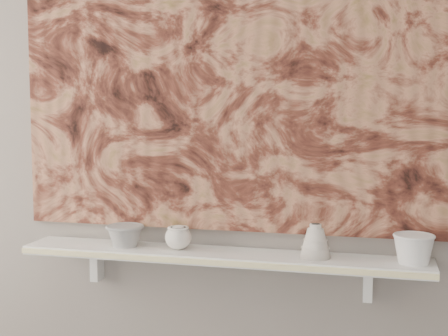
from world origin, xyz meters
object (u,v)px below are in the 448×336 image
(painting, at_px, (226,72))
(bowl_white, at_px, (414,249))
(cup_cream, at_px, (178,238))
(bowl_grey, at_px, (125,235))
(shelf, at_px, (220,256))
(bell_vessel, at_px, (315,241))

(painting, height_order, bowl_white, painting)
(cup_cream, xyz_separation_m, bowl_white, (0.78, 0.00, 0.01))
(bowl_white, bearing_deg, bowl_grey, 180.00)
(shelf, xyz_separation_m, bowl_grey, (-0.35, 0.00, 0.05))
(painting, distance_m, bowl_white, 0.85)
(shelf, distance_m, painting, 0.63)
(cup_cream, distance_m, bell_vessel, 0.47)
(bell_vessel, height_order, bowl_white, bell_vessel)
(bell_vessel, xyz_separation_m, bowl_white, (0.31, 0.00, -0.01))
(bowl_white, bearing_deg, painting, 172.70)
(painting, relative_size, bell_vessel, 13.44)
(bowl_white, bearing_deg, shelf, 180.00)
(painting, xyz_separation_m, bell_vessel, (0.32, -0.08, -0.55))
(bell_vessel, bearing_deg, cup_cream, 180.00)
(shelf, xyz_separation_m, bell_vessel, (0.32, 0.00, 0.07))
(painting, xyz_separation_m, cup_cream, (-0.15, -0.08, -0.57))
(cup_cream, distance_m, bowl_white, 0.78)
(shelf, xyz_separation_m, painting, (0.00, 0.08, 0.62))
(bowl_white, bearing_deg, bell_vessel, 180.00)
(painting, bearing_deg, bell_vessel, -14.08)
(shelf, xyz_separation_m, bowl_white, (0.63, 0.00, 0.06))
(cup_cream, bearing_deg, painting, 28.21)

